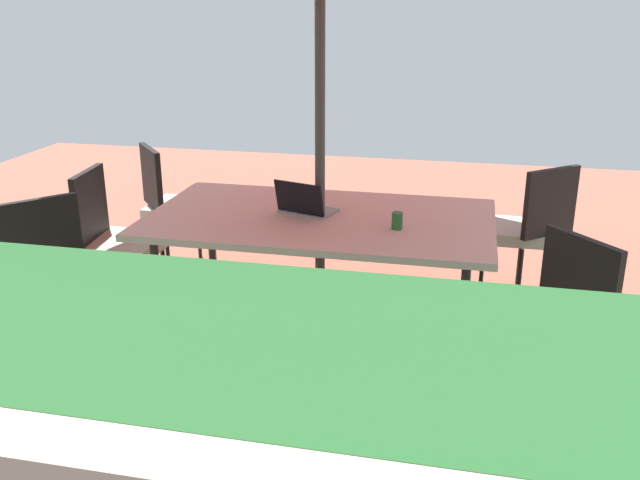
# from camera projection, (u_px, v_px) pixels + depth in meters

# --- Properties ---
(ground_plane) EXTENTS (10.00, 10.00, 0.02)m
(ground_plane) POSITION_uv_depth(u_px,v_px,m) (320.00, 332.00, 4.42)
(ground_plane) COLOR #935442
(dining_table) EXTENTS (2.06, 1.18, 0.77)m
(dining_table) POSITION_uv_depth(u_px,v_px,m) (320.00, 223.00, 4.18)
(dining_table) COLOR white
(dining_table) RESTS_ON ground_plane
(chair_east) EXTENTS (0.48, 0.47, 0.98)m
(chair_east) POSITION_uv_depth(u_px,v_px,m) (115.00, 236.00, 4.48)
(chair_east) COLOR silver
(chair_east) RESTS_ON ground_plane
(chair_northwest) EXTENTS (0.59, 0.58, 0.98)m
(chair_northwest) POSITION_uv_depth(u_px,v_px,m) (551.00, 329.00, 3.23)
(chair_northwest) COLOR silver
(chair_northwest) RESTS_ON ground_plane
(chair_northeast) EXTENTS (0.59, 0.58, 0.98)m
(chair_northeast) POSITION_uv_depth(u_px,v_px,m) (54.00, 280.00, 3.78)
(chair_northeast) COLOR silver
(chair_northeast) RESTS_ON ground_plane
(chair_southwest) EXTENTS (0.59, 0.59, 0.98)m
(chair_southwest) POSITION_uv_depth(u_px,v_px,m) (531.00, 226.00, 4.67)
(chair_southwest) COLOR silver
(chair_southwest) RESTS_ON ground_plane
(chair_southeast) EXTENTS (0.59, 0.58, 0.98)m
(chair_southeast) POSITION_uv_depth(u_px,v_px,m) (173.00, 202.00, 5.22)
(chair_southeast) COLOR silver
(chair_southeast) RESTS_ON ground_plane
(laptop) EXTENTS (0.38, 0.33, 0.21)m
(laptop) POSITION_uv_depth(u_px,v_px,m) (305.00, 206.00, 4.19)
(laptop) COLOR gray
(laptop) RESTS_ON dining_table
(cup) EXTENTS (0.06, 0.06, 0.10)m
(cup) POSITION_uv_depth(u_px,v_px,m) (397.00, 221.00, 3.91)
(cup) COLOR #286B33
(cup) RESTS_ON dining_table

